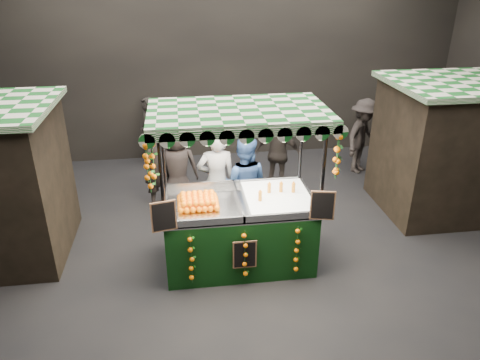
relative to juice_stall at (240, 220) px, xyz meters
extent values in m
plane|color=black|center=(0.12, -0.14, -0.82)|extent=(12.00, 12.00, 0.00)
cube|color=black|center=(0.12, 4.86, 1.68)|extent=(12.00, 0.10, 5.00)
cube|color=black|center=(4.52, 1.36, 0.43)|extent=(2.80, 2.00, 2.50)
cube|color=#135A1C|center=(4.52, 1.36, 1.73)|extent=(3.00, 2.20, 0.10)
cube|color=black|center=(-0.01, 0.04, -0.29)|extent=(2.33, 1.27, 1.06)
cube|color=#AAACB1|center=(-0.01, 0.04, 0.27)|extent=(2.33, 1.27, 0.04)
cylinder|color=black|center=(-1.15, -0.56, 0.46)|extent=(0.05, 0.05, 2.55)
cylinder|color=black|center=(1.12, -0.56, 0.46)|extent=(0.05, 0.05, 2.55)
cylinder|color=black|center=(-1.15, 0.65, 0.46)|extent=(0.05, 0.05, 2.55)
cylinder|color=black|center=(1.12, 0.65, 0.46)|extent=(0.05, 0.05, 2.55)
cube|color=#135A1C|center=(-0.01, 0.04, 1.77)|extent=(2.60, 1.54, 0.08)
cube|color=white|center=(0.63, 0.04, 0.33)|extent=(1.04, 1.15, 0.08)
cube|color=black|center=(-1.16, -0.63, 0.51)|extent=(0.36, 0.10, 0.47)
cube|color=black|center=(1.13, -0.63, 0.51)|extent=(0.36, 0.10, 0.47)
cube|color=black|center=(-0.01, -0.64, -0.23)|extent=(0.36, 0.03, 0.47)
imported|color=gray|center=(-0.26, 1.17, 0.15)|extent=(0.71, 0.46, 1.93)
imported|color=navy|center=(0.24, 1.12, 0.08)|extent=(1.03, 0.90, 1.80)
imported|color=black|center=(-1.31, 2.21, 0.10)|extent=(0.79, 0.67, 1.83)
imported|color=black|center=(4.06, 2.69, 0.16)|extent=(1.18, 1.20, 1.95)
imported|color=#2A2422|center=(1.21, 2.61, 0.04)|extent=(1.08, 0.85, 1.70)
imported|color=#2E2825|center=(3.36, 3.30, 0.07)|extent=(1.30, 1.25, 1.78)
imported|color=#2D2524|center=(-0.96, 2.08, 0.05)|extent=(0.87, 0.58, 1.73)
imported|color=#292421|center=(4.62, 2.88, -0.06)|extent=(1.33, 1.28, 1.51)
imported|color=black|center=(-1.62, 4.46, 0.03)|extent=(0.62, 0.73, 1.69)
camera|label=1|loc=(-0.86, -6.21, 3.66)|focal=33.85mm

